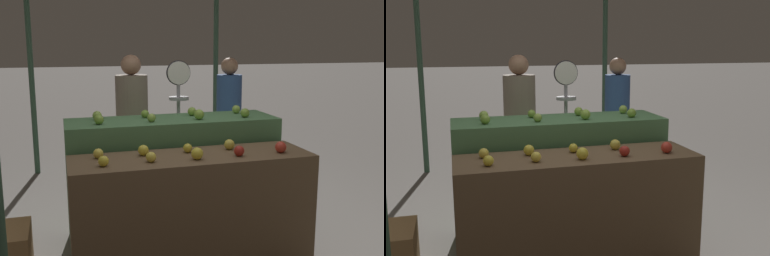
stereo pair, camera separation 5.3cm
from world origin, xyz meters
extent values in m
cylinder|color=#33513D|center=(-1.26, 3.02, 1.38)|extent=(0.07, 0.07, 2.75)
cylinder|color=#33513D|center=(1.26, 3.02, 1.38)|extent=(0.07, 0.07, 2.75)
cube|color=brown|center=(0.00, 0.00, 0.44)|extent=(1.81, 0.55, 0.89)
cube|color=#4C7A4C|center=(0.00, 0.60, 0.53)|extent=(1.81, 0.55, 1.07)
sphere|color=gold|center=(-0.67, -0.11, 0.92)|extent=(0.07, 0.07, 0.07)
sphere|color=yellow|center=(-0.33, -0.10, 0.92)|extent=(0.07, 0.07, 0.07)
sphere|color=gold|center=(0.00, -0.12, 0.93)|extent=(0.09, 0.09, 0.09)
sphere|color=#AD281E|center=(0.33, -0.11, 0.93)|extent=(0.08, 0.08, 0.08)
sphere|color=red|center=(0.67, -0.11, 0.93)|extent=(0.09, 0.09, 0.09)
sphere|color=yellow|center=(-0.68, 0.11, 0.92)|extent=(0.07, 0.07, 0.07)
sphere|color=gold|center=(-0.35, 0.10, 0.93)|extent=(0.08, 0.08, 0.08)
sphere|color=gold|center=(-0.01, 0.10, 0.92)|extent=(0.07, 0.07, 0.07)
sphere|color=gold|center=(0.33, 0.10, 0.93)|extent=(0.08, 0.08, 0.08)
sphere|color=#7AA338|center=(-0.63, 0.50, 1.11)|extent=(0.08, 0.08, 0.08)
sphere|color=#8EB247|center=(-0.21, 0.48, 1.10)|extent=(0.07, 0.07, 0.07)
sphere|color=#84AD3D|center=(0.20, 0.49, 1.11)|extent=(0.09, 0.09, 0.09)
sphere|color=#7AA338|center=(0.63, 0.48, 1.11)|extent=(0.08, 0.08, 0.08)
sphere|color=#8EB247|center=(-0.63, 0.70, 1.11)|extent=(0.08, 0.08, 0.08)
sphere|color=#7AA338|center=(-0.22, 0.71, 1.10)|extent=(0.07, 0.07, 0.07)
sphere|color=#84AD3D|center=(0.21, 0.71, 1.11)|extent=(0.08, 0.08, 0.08)
sphere|color=#8EB247|center=(0.64, 0.72, 1.11)|extent=(0.08, 0.08, 0.08)
cylinder|color=#99999E|center=(0.22, 1.23, 0.72)|extent=(0.04, 0.04, 1.44)
cylinder|color=black|center=(0.22, 1.23, 1.42)|extent=(0.25, 0.01, 0.25)
cylinder|color=silver|center=(0.22, 1.21, 1.42)|extent=(0.23, 0.02, 0.23)
cylinder|color=#99999E|center=(0.22, 1.21, 1.23)|extent=(0.01, 0.01, 0.14)
cylinder|color=#99999E|center=(0.22, 1.21, 1.16)|extent=(0.20, 0.20, 0.03)
cube|color=#2D2D38|center=(-0.20, 1.53, 0.37)|extent=(0.29, 0.24, 0.74)
cylinder|color=#756656|center=(-0.20, 1.53, 1.06)|extent=(0.44, 0.44, 0.64)
sphere|color=#936B51|center=(-0.20, 1.53, 1.49)|extent=(0.21, 0.21, 0.21)
cube|color=#2D2D38|center=(1.02, 1.87, 0.36)|extent=(0.26, 0.20, 0.72)
cylinder|color=#2D4C84|center=(1.02, 1.87, 1.03)|extent=(0.38, 0.38, 0.62)
sphere|color=#936B51|center=(1.02, 1.87, 1.44)|extent=(0.20, 0.20, 0.20)
camera|label=1|loc=(-0.93, -3.11, 1.72)|focal=42.00mm
camera|label=2|loc=(-0.88, -3.13, 1.72)|focal=42.00mm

